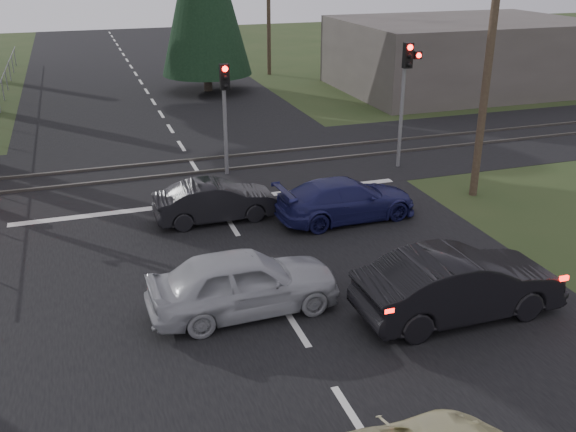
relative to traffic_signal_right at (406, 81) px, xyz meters
name	(u,v)px	position (x,y,z in m)	size (l,w,h in m)	color
ground	(297,328)	(-7.55, -9.47, -3.31)	(120.00, 120.00, 0.00)	#28391A
road	(205,184)	(-7.55, 0.53, -3.31)	(14.00, 100.00, 0.01)	black
rail_corridor	(195,167)	(-7.55, 2.53, -3.31)	(120.00, 8.00, 0.01)	black
stop_line	(216,201)	(-7.55, -1.27, -3.30)	(13.00, 0.35, 0.00)	silver
rail_near	(199,172)	(-7.55, 1.73, -3.26)	(120.00, 0.12, 0.10)	#59544C
rail_far	(191,160)	(-7.55, 3.33, -3.26)	(120.00, 0.12, 0.10)	#59544C
traffic_signal_right	(406,81)	(0.00, 0.00, 0.00)	(0.68, 0.48, 4.70)	slate
traffic_signal_center	(225,100)	(-6.55, 1.20, -0.51)	(0.32, 0.48, 4.10)	slate
utility_pole_near	(489,54)	(0.95, -3.47, 1.41)	(1.80, 0.26, 9.00)	#4C3D2D
utility_pole_mid	(268,0)	(0.95, 20.53, 1.41)	(1.80, 0.26, 9.00)	#4C3D2D
building_right	(461,54)	(10.45, 12.53, -1.31)	(14.00, 10.00, 4.00)	#59514C
dark_hatchback	(459,284)	(-3.88, -10.09, -2.53)	(1.67, 4.79, 1.58)	black
silver_car	(244,282)	(-8.45, -8.38, -2.56)	(1.78, 4.41, 1.50)	#A0A2A7
blue_sedan	(346,199)	(-4.03, -4.04, -2.67)	(1.80, 4.42, 1.28)	#1B1C51
dark_car_far	(216,201)	(-7.88, -2.85, -2.69)	(1.32, 3.77, 1.24)	black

